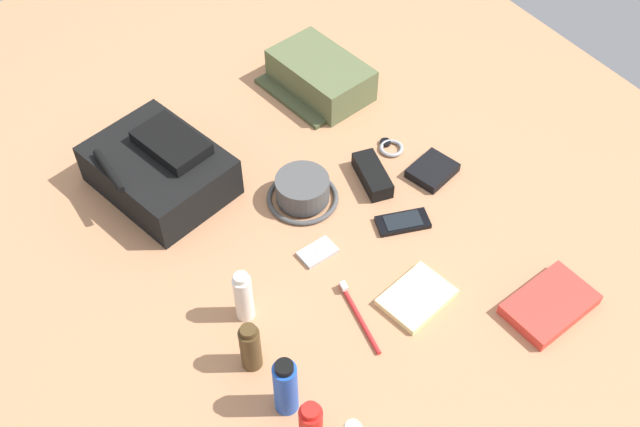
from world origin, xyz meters
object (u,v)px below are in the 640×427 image
toiletry_pouch (320,76)px  toothbrush (357,313)px  sunscreen_spray (311,426)px  sunglasses_case (372,175)px  wristwatch (391,147)px  paperback_novel (550,305)px  bucket_hat (302,191)px  deodorant_spray (286,387)px  wallet (432,171)px  toothpaste_tube (244,297)px  cell_phone (403,222)px  cologne_bottle (250,347)px  backpack (160,169)px  notepad (417,297)px  media_player (318,252)px

toiletry_pouch → toothbrush: 0.74m
sunscreen_spray → toiletry_pouch: bearing=-34.5°
sunglasses_case → wristwatch: bearing=-44.4°
paperback_novel → toothbrush: 0.41m
toiletry_pouch → bucket_hat: toiletry_pouch is taller
deodorant_spray → toothbrush: bearing=-68.4°
toothbrush → wallet: size_ratio=1.70×
toiletry_pouch → toothpaste_tube: toothpaste_tube is taller
sunglasses_case → toothpaste_tube: bearing=124.6°
deodorant_spray → cell_phone: bearing=-63.0°
toothbrush → cologne_bottle: bearing=84.3°
toothpaste_tube → paperback_novel: (-0.34, -0.55, -0.05)m
backpack → wristwatch: (-0.21, -0.54, -0.05)m
wristwatch → toiletry_pouch: bearing=4.0°
toothpaste_tube → cell_phone: size_ratio=1.02×
wristwatch → sunglasses_case: 0.12m
toothbrush → sunglasses_case: 0.39m
deodorant_spray → cologne_bottle: 0.12m
wallet → notepad: (-0.27, 0.27, -0.00)m
toiletry_pouch → paperback_novel: 0.87m
toothpaste_tube → toiletry_pouch: bearing=-45.6°
toothbrush → notepad: bearing=-106.6°
cell_phone → toothpaste_tube: bearing=91.9°
deodorant_spray → media_player: size_ratio=1.78×
cologne_bottle → cell_phone: size_ratio=0.94×
sunscreen_spray → cell_phone: size_ratio=0.98×
cologne_bottle → toothpaste_tube: bearing=-23.3°
bucket_hat → cell_phone: 0.25m
cologne_bottle → sunglasses_case: 0.57m
toothbrush → sunglasses_case: bearing=-40.8°
media_player → bucket_hat: bearing=-21.0°
media_player → wristwatch: bearing=-62.4°
backpack → sunglasses_case: 0.51m
bucket_hat → toothbrush: bearing=166.6°
wallet → notepad: wallet is taller
backpack → cologne_bottle: size_ratio=2.89×
toiletry_pouch → toothbrush: bearing=152.6°
bucket_hat → cologne_bottle: bearing=134.4°
toiletry_pouch → wristwatch: bearing=-176.0°
bucket_hat → notepad: size_ratio=1.16×
toiletry_pouch → sunscreen_spray: bearing=145.5°
bucket_hat → sunscreen_spray: (-0.52, 0.32, 0.03)m
notepad → toothpaste_tube: bearing=52.0°
cell_phone → toothbrush: bearing=121.9°
toiletry_pouch → deodorant_spray: bearing=142.6°
cell_phone → wallet: size_ratio=1.23×
media_player → wristwatch: 0.38m
sunscreen_spray → sunglasses_case: (0.48, -0.49, -0.04)m
toothpaste_tube → wallet: size_ratio=1.26×
backpack → paperback_novel: (-0.78, -0.53, -0.05)m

